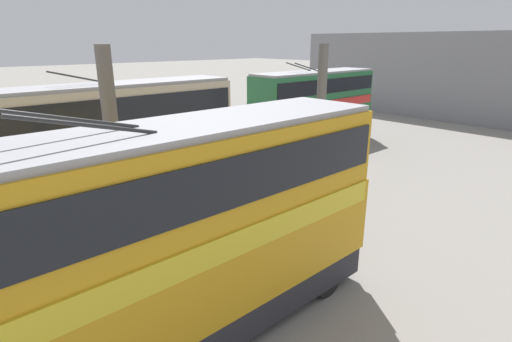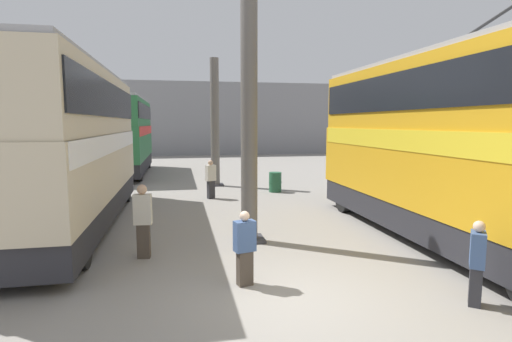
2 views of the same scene
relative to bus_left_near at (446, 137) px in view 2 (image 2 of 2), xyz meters
The scene contains 12 objects.
ground_plane 6.49m from the bus_left_near, 117.45° to the left, with size 240.00×240.00×0.00m, color gray.
depot_back_wall 32.43m from the bus_left_near, ahead, with size 0.50×36.00×7.51m.
support_column_near 5.29m from the bus_left_near, 76.97° to the left, with size 0.82×0.82×6.60m.
support_column_far 12.49m from the bus_left_near, 24.36° to the left, with size 0.82×0.82×6.60m.
bus_left_near is the anchor object (origin of this frame).
bus_right_near 10.93m from the bus_left_near, 70.53° to the left, with size 10.95×2.54×5.60m.
bus_right_far 20.01m from the bus_left_near, 30.98° to the left, with size 9.85×2.54×5.48m.
person_aisle_foreground 6.43m from the bus_left_near, 107.68° to the left, with size 0.34×0.47×1.54m.
person_by_left_row 4.50m from the bus_left_near, 152.39° to the left, with size 0.48×0.45×1.56m.
person_aisle_midway 9.82m from the bus_left_near, 36.30° to the left, with size 0.40×0.48×1.69m.
person_by_right_row 8.17m from the bus_left_near, 88.13° to the left, with size 0.28×0.44×1.82m.
oil_drum 9.53m from the bus_left_near, 15.87° to the left, with size 0.62×0.62×0.95m.
Camera 2 is at (-6.87, 1.91, 3.28)m, focal length 28.00 mm.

